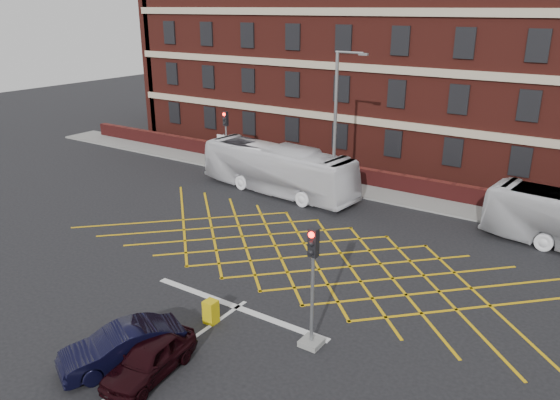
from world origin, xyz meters
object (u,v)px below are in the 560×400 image
Objects in this scene: bus_left at (278,169)px; traffic_light_far at (227,149)px; traffic_light_near at (312,299)px; direction_signs at (224,145)px; utility_cabinet at (211,312)px; street_lamp at (335,156)px; car_maroon at (150,359)px; car_navy at (122,346)px.

bus_left is 5.25m from traffic_light_far.
traffic_light_near is 23.16m from direction_signs.
street_lamp is at bearing 99.64° from utility_cabinet.
traffic_light_near reaches higher than direction_signs.
street_lamp is (9.06, -1.46, 1.18)m from traffic_light_far.
street_lamp is at bearing -16.85° from direction_signs.
direction_signs is at bearing 117.90° from car_maroon.
traffic_light_near is 14.01m from street_lamp.
car_navy reaches higher than utility_cabinet.
traffic_light_near is at bearing -135.54° from bus_left.
bus_left is 17.86m from car_navy.
bus_left reaches higher than direction_signs.
traffic_light_far is (-11.73, 18.20, 1.17)m from car_maroon.
car_navy is at bearing -84.80° from street_lamp.
street_lamp is at bearing 115.53° from traffic_light_near.
direction_signs is (-10.83, 3.28, -1.57)m from street_lamp.
utility_cabinet is (6.26, -13.56, -1.03)m from bus_left.
car_navy is (5.51, -16.97, -0.83)m from bus_left.
traffic_light_near is (10.00, -12.75, 0.29)m from bus_left.
bus_left is 11.97× the size of utility_cabinet.
traffic_light_far reaches higher than car_navy.
traffic_light_near is 4.84× the size of utility_cabinet.
bus_left is 7.53m from direction_signs.
car_maroon is 0.81× the size of traffic_light_far.
car_maroon is (1.14, 0.09, -0.06)m from car_navy.
car_maroon reaches higher than utility_cabinet.
traffic_light_near reaches higher than utility_cabinet.
car_maroon is 3.35m from utility_cabinet.
traffic_light_near is (4.49, 4.22, 1.12)m from car_navy.
car_navy is 0.45× the size of street_lamp.
bus_left is 3.05× the size of car_maroon.
utility_cabinet is (0.75, 3.41, -0.20)m from car_navy.
car_navy is 3.50m from utility_cabinet.
traffic_light_near is 20.62m from traffic_light_far.
direction_signs is (-1.77, 1.82, -0.39)m from traffic_light_far.
street_lamp is 13.83m from utility_cabinet.
bus_left is 14.97m from utility_cabinet.
traffic_light_near is at bearing -43.30° from direction_signs.
street_lamp reaches higher than traffic_light_far.
car_maroon is 0.40× the size of street_lamp.
car_maroon is 1.57× the size of direction_signs.
car_maroon is at bearing -57.20° from traffic_light_far.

